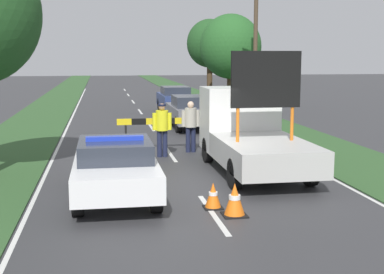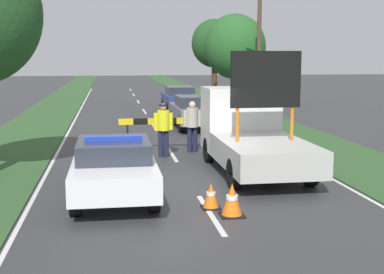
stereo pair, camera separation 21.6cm
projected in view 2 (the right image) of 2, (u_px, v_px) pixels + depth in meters
The scene contains 16 objects.
ground_plane at pixel (192, 185), 13.89m from camera, with size 160.00×160.00×0.00m, color #333335.
lane_markings at pixel (154, 126), 25.73m from camera, with size 7.90×61.18×0.01m.
grass_verge_left at pixel (52, 111), 32.59m from camera, with size 3.18×120.00×0.03m.
grass_verge_right at pixel (230, 108), 34.28m from camera, with size 3.18×120.00×0.03m.
police_car at pixel (114, 166), 12.63m from camera, with size 1.90×4.62×1.49m.
work_truck at pixel (250, 133), 15.68m from camera, with size 2.25×5.44×3.46m.
road_barrier at pixel (162, 124), 18.84m from camera, with size 3.06×0.08×1.16m.
police_officer at pixel (163, 125), 17.66m from camera, with size 0.64×0.41×1.79m.
pedestrian_civilian at pixel (192, 122), 18.54m from camera, with size 0.64×0.41×1.78m.
traffic_cone_near_police at pixel (211, 196), 11.75m from camera, with size 0.42×0.42×0.58m.
traffic_cone_centre_front at pixel (232, 200), 11.18m from camera, with size 0.51×0.51×0.70m.
queued_car_suv_grey at pixel (194, 111), 24.83m from camera, with size 1.81×4.64×1.51m.
queued_car_hatch_blue at pixel (179, 99), 31.45m from camera, with size 1.73×4.57×1.57m.
roadside_tree_near_left at pixel (215, 44), 35.68m from camera, with size 3.07×3.07×5.78m.
roadside_tree_near_right at pixel (235, 47), 31.26m from camera, with size 3.60×3.60×5.77m.
utility_pole at pixel (259, 34), 25.43m from camera, with size 1.20×0.20×8.51m.
Camera 2 is at (-2.06, -13.39, 3.32)m, focal length 50.00 mm.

